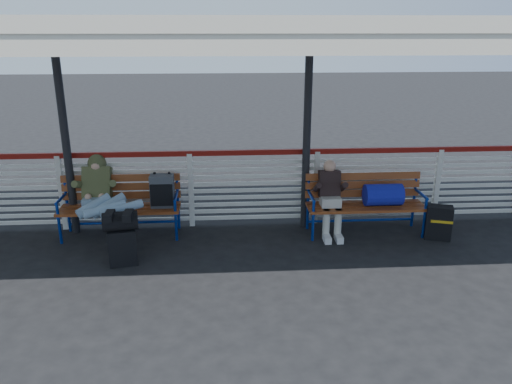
{
  "coord_description": "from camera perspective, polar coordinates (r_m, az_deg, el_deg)",
  "views": [
    {
      "loc": [
        0.52,
        -5.65,
        3.06
      ],
      "look_at": [
        0.97,
        1.0,
        0.85
      ],
      "focal_mm": 35.0,
      "sensor_mm": 36.0,
      "label": 1
    }
  ],
  "objects": [
    {
      "name": "suitcase_side",
      "position": [
        8.0,
        20.12,
        -3.29
      ],
      "size": [
        0.42,
        0.33,
        0.52
      ],
      "rotation": [
        0.0,
        0.0,
        -0.31
      ],
      "color": "black",
      "rests_on": "ground"
    },
    {
      "name": "bench_left",
      "position": [
        7.77,
        -13.62,
        -0.56
      ],
      "size": [
        1.8,
        0.56,
        0.96
      ],
      "color": "brown",
      "rests_on": "ground"
    },
    {
      "name": "canopy",
      "position": [
        6.54,
        -8.88,
        17.99
      ],
      "size": [
        12.6,
        3.6,
        3.16
      ],
      "color": "silver",
      "rests_on": "ground"
    },
    {
      "name": "traveler_man",
      "position": [
        7.5,
        -16.93,
        -0.99
      ],
      "size": [
        0.94,
        1.62,
        0.77
      ],
      "color": "#89A1B8",
      "rests_on": "ground"
    },
    {
      "name": "fence",
      "position": [
        7.94,
        -7.46,
        0.62
      ],
      "size": [
        12.08,
        0.08,
        1.24
      ],
      "color": "silver",
      "rests_on": "ground"
    },
    {
      "name": "bench_right",
      "position": [
        7.84,
        13.28,
        -0.51
      ],
      "size": [
        1.8,
        0.56,
        0.92
      ],
      "color": "brown",
      "rests_on": "ground"
    },
    {
      "name": "companion_person",
      "position": [
        7.66,
        8.5,
        -0.62
      ],
      "size": [
        0.32,
        0.66,
        1.15
      ],
      "color": "beige",
      "rests_on": "ground"
    },
    {
      "name": "luggage_stack",
      "position": [
        6.9,
        -15.11,
        -4.89
      ],
      "size": [
        0.49,
        0.33,
        0.75
      ],
      "rotation": [
        0.0,
        0.0,
        0.18
      ],
      "color": "black",
      "rests_on": "ground"
    },
    {
      "name": "ground",
      "position": [
        6.45,
        -8.16,
        -10.16
      ],
      "size": [
        60.0,
        60.0,
        0.0
      ],
      "primitive_type": "plane",
      "color": "black",
      "rests_on": "ground"
    }
  ]
}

